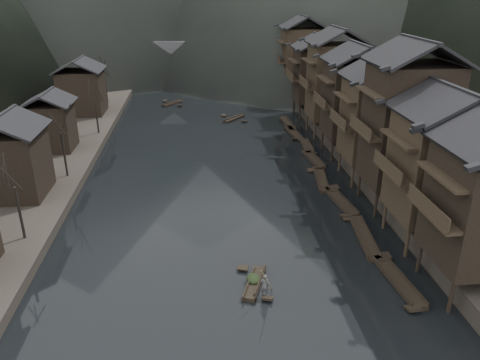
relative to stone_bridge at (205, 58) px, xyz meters
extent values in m
plane|color=black|center=(0.00, -72.00, -5.11)|extent=(300.00, 300.00, 0.00)
cube|color=#2D2823|center=(35.00, -32.00, -4.21)|extent=(40.00, 200.00, 1.80)
cylinder|color=black|center=(14.20, -82.40, -3.81)|extent=(0.30, 0.30, 2.90)
cylinder|color=black|center=(14.20, -77.60, -3.81)|extent=(0.30, 0.30, 2.90)
cylinder|color=black|center=(16.95, -77.60, -3.81)|extent=(0.30, 0.30, 2.90)
cube|color=#2F261A|center=(13.30, -80.00, 1.17)|extent=(1.20, 5.70, 0.25)
cylinder|color=#2F261A|center=(14.20, -75.40, -3.81)|extent=(0.30, 0.30, 2.90)
cylinder|color=#2F261A|center=(14.20, -70.60, -3.81)|extent=(0.30, 0.30, 2.90)
cylinder|color=#2F261A|center=(16.95, -75.40, -3.81)|extent=(0.30, 0.30, 2.90)
cylinder|color=#2F261A|center=(16.95, -70.60, -3.81)|extent=(0.30, 0.30, 2.90)
cube|color=#2F261A|center=(17.30, -73.00, 1.76)|extent=(7.00, 6.00, 8.54)
cube|color=#2F261A|center=(13.30, -73.00, 1.33)|extent=(1.20, 5.70, 0.25)
cylinder|color=black|center=(14.20, -68.40, -3.81)|extent=(0.30, 0.30, 2.90)
cylinder|color=black|center=(14.20, -63.60, -3.81)|extent=(0.30, 0.30, 2.90)
cylinder|color=black|center=(16.95, -68.40, -3.81)|extent=(0.30, 0.30, 2.90)
cylinder|color=black|center=(16.95, -63.60, -3.81)|extent=(0.30, 0.30, 2.90)
cube|color=black|center=(17.30, -66.00, 3.14)|extent=(7.00, 6.00, 11.30)
cube|color=#2F261A|center=(13.30, -66.00, 2.58)|extent=(1.20, 5.70, 0.25)
cylinder|color=#2F261A|center=(14.20, -61.40, -3.81)|extent=(0.30, 0.30, 2.90)
cylinder|color=#2F261A|center=(14.20, -56.60, -3.81)|extent=(0.30, 0.30, 2.90)
cylinder|color=#2F261A|center=(16.95, -61.40, -3.81)|extent=(0.30, 0.30, 2.90)
cylinder|color=#2F261A|center=(16.95, -56.60, -3.81)|extent=(0.30, 0.30, 2.90)
cube|color=#2F261A|center=(17.30, -59.00, 1.82)|extent=(7.00, 6.00, 8.66)
cube|color=#2F261A|center=(13.30, -59.00, 1.39)|extent=(1.20, 5.70, 0.25)
cylinder|color=black|center=(14.20, -53.40, -3.81)|extent=(0.30, 0.30, 2.90)
cylinder|color=black|center=(14.20, -48.60, -3.81)|extent=(0.30, 0.30, 2.90)
cylinder|color=black|center=(16.95, -53.40, -3.81)|extent=(0.30, 0.30, 2.90)
cylinder|color=black|center=(16.95, -48.60, -3.81)|extent=(0.30, 0.30, 2.90)
cube|color=black|center=(17.30, -51.00, 2.08)|extent=(7.00, 6.00, 9.18)
cube|color=#2F261A|center=(13.30, -51.00, 1.62)|extent=(1.20, 5.70, 0.25)
cylinder|color=#2F261A|center=(14.20, -44.40, -3.81)|extent=(0.30, 0.30, 2.90)
cylinder|color=#2F261A|center=(14.20, -39.60, -3.81)|extent=(0.30, 0.30, 2.90)
cylinder|color=#2F261A|center=(16.95, -44.40, -3.81)|extent=(0.30, 0.30, 2.90)
cylinder|color=#2F261A|center=(16.95, -39.60, -3.81)|extent=(0.30, 0.30, 2.90)
cube|color=#2F261A|center=(17.30, -42.00, 2.61)|extent=(7.00, 6.00, 10.24)
cube|color=#2F261A|center=(13.30, -42.00, 2.10)|extent=(1.20, 5.70, 0.25)
cylinder|color=black|center=(14.20, -34.40, -3.81)|extent=(0.30, 0.30, 2.90)
cylinder|color=black|center=(14.20, -29.60, -3.81)|extent=(0.30, 0.30, 2.90)
cylinder|color=black|center=(16.95, -34.40, -3.81)|extent=(0.30, 0.30, 2.90)
cylinder|color=black|center=(16.95, -29.60, -3.81)|extent=(0.30, 0.30, 2.90)
cube|color=black|center=(17.30, -32.00, 1.66)|extent=(7.00, 6.00, 8.35)
cube|color=#2F261A|center=(13.30, -32.00, 1.25)|extent=(1.20, 5.70, 0.25)
cylinder|color=#2F261A|center=(14.20, -22.40, -3.81)|extent=(0.30, 0.30, 2.90)
cylinder|color=#2F261A|center=(14.20, -17.60, -3.81)|extent=(0.30, 0.30, 2.90)
cylinder|color=#2F261A|center=(16.95, -22.40, -3.81)|extent=(0.30, 0.30, 2.90)
cylinder|color=#2F261A|center=(16.95, -17.60, -3.81)|extent=(0.30, 0.30, 2.90)
cube|color=#2F261A|center=(17.30, -20.00, 2.69)|extent=(7.00, 6.00, 10.40)
cube|color=#2F261A|center=(13.30, -20.00, 2.17)|extent=(1.20, 5.70, 0.25)
cube|color=black|center=(-20.50, -62.00, -0.66)|extent=(6.00, 6.00, 6.50)
cube|color=black|center=(-20.50, -48.00, -1.01)|extent=(5.00, 5.00, 5.80)
cube|color=black|center=(-20.50, -30.00, -0.51)|extent=(6.50, 6.50, 6.80)
cylinder|color=black|center=(-17.00, -71.10, -1.61)|extent=(0.24, 0.24, 4.61)
cylinder|color=black|center=(-17.00, -57.40, -1.44)|extent=(0.24, 0.24, 4.93)
cylinder|color=black|center=(-17.00, -41.47, -1.68)|extent=(0.24, 0.24, 4.45)
cylinder|color=black|center=(-17.00, -23.28, -1.49)|extent=(0.24, 0.24, 4.84)
cube|color=black|center=(12.13, -78.80, -4.96)|extent=(1.70, 6.88, 0.30)
cube|color=black|center=(12.13, -78.80, -4.78)|extent=(1.74, 6.75, 0.10)
cube|color=black|center=(12.42, -75.55, -4.82)|extent=(1.01, 0.92, 0.35)
cube|color=black|center=(11.84, -82.06, -4.82)|extent=(1.01, 0.92, 0.35)
cube|color=black|center=(11.83, -72.33, -4.96)|extent=(1.82, 7.69, 0.30)
cube|color=black|center=(11.83, -72.33, -4.78)|extent=(1.86, 7.54, 0.10)
cube|color=black|center=(11.48, -68.69, -4.82)|extent=(1.02, 1.02, 0.37)
cube|color=black|center=(12.18, -75.97, -4.82)|extent=(1.02, 1.02, 0.37)
cube|color=black|center=(11.83, -65.04, -4.96)|extent=(1.87, 6.94, 0.30)
cube|color=black|center=(11.83, -65.04, -4.78)|extent=(1.91, 6.81, 0.10)
cube|color=black|center=(12.21, -61.77, -4.82)|extent=(1.02, 0.94, 0.35)
cube|color=black|center=(11.46, -68.31, -4.82)|extent=(1.02, 0.94, 0.35)
cube|color=black|center=(11.31, -59.61, -4.96)|extent=(1.95, 6.37, 0.30)
cube|color=black|center=(11.31, -59.61, -4.78)|extent=(1.99, 6.26, 0.10)
cube|color=black|center=(10.89, -56.62, -4.82)|extent=(1.03, 0.90, 0.33)
cube|color=black|center=(11.72, -62.59, -4.82)|extent=(1.03, 0.90, 0.33)
cube|color=black|center=(12.05, -52.88, -4.96)|extent=(1.67, 6.17, 0.30)
cube|color=black|center=(12.05, -52.88, -4.78)|extent=(1.72, 6.06, 0.10)
cube|color=black|center=(12.33, -49.97, -4.82)|extent=(1.00, 0.84, 0.33)
cube|color=black|center=(11.77, -55.80, -4.82)|extent=(1.00, 0.84, 0.33)
cube|color=black|center=(12.34, -47.78, -4.96)|extent=(1.49, 6.01, 0.30)
cube|color=black|center=(12.34, -47.78, -4.78)|extent=(1.53, 5.89, 0.10)
cube|color=black|center=(12.15, -44.93, -4.82)|extent=(0.98, 0.80, 0.32)
cube|color=black|center=(12.53, -50.62, -4.82)|extent=(0.98, 0.80, 0.32)
cube|color=black|center=(11.72, -41.33, -4.96)|extent=(1.58, 6.54, 0.30)
cube|color=black|center=(11.72, -41.33, -4.78)|extent=(1.62, 6.41, 0.10)
cube|color=black|center=(11.96, -38.23, -4.82)|extent=(0.99, 0.86, 0.34)
cube|color=black|center=(11.49, -44.43, -4.82)|extent=(0.99, 0.86, 0.34)
cube|color=black|center=(11.79, -36.80, -4.96)|extent=(1.35, 7.49, 0.30)
cube|color=black|center=(11.79, -36.80, -4.78)|extent=(1.40, 7.34, 0.10)
cube|color=black|center=(11.91, -33.23, -4.82)|extent=(0.97, 0.94, 0.36)
cube|color=black|center=(11.66, -40.38, -4.82)|extent=(0.97, 0.94, 0.36)
cube|color=black|center=(3.67, -32.77, -4.96)|extent=(3.91, 4.48, 0.30)
cube|color=black|center=(3.67, -32.77, -4.78)|extent=(3.89, 4.43, 0.10)
cube|color=black|center=(2.17, -30.93, -4.82)|extent=(1.05, 1.02, 0.30)
cube|color=black|center=(5.18, -34.62, -4.82)|extent=(1.05, 1.02, 0.30)
cube|color=black|center=(-6.76, -21.43, -4.96)|extent=(3.73, 4.39, 0.30)
cube|color=black|center=(-6.76, -21.43, -4.78)|extent=(3.71, 4.35, 0.10)
cube|color=black|center=(-8.17, -19.62, -4.82)|extent=(1.04, 0.99, 0.30)
cube|color=black|center=(-5.35, -23.25, -4.82)|extent=(1.04, 0.99, 0.30)
cube|color=black|center=(-0.28, -9.08, -4.96)|extent=(3.41, 4.93, 0.30)
cube|color=black|center=(-0.28, -9.08, -4.78)|extent=(3.40, 4.87, 0.10)
cube|color=black|center=(0.93, -6.95, -4.82)|extent=(1.05, 0.98, 0.30)
cube|color=black|center=(-1.50, -11.21, -4.82)|extent=(1.05, 0.98, 0.30)
cube|color=black|center=(5.23, -0.50, -4.96)|extent=(3.04, 4.85, 0.30)
cube|color=black|center=(5.23, -0.50, -4.78)|extent=(3.04, 4.79, 0.10)
cube|color=black|center=(6.26, 1.62, -4.82)|extent=(1.03, 0.92, 0.30)
cube|color=black|center=(4.21, -2.62, -4.82)|extent=(1.03, 0.92, 0.30)
cube|color=#4C4C4F|center=(0.00, 0.00, 2.09)|extent=(40.00, 6.00, 1.60)
cube|color=#4C4C4F|center=(0.00, -2.70, 3.39)|extent=(40.00, 0.50, 1.00)
cube|color=#4C4C4F|center=(0.00, 2.70, 3.39)|extent=(40.00, 0.50, 1.00)
cube|color=#4C4C4F|center=(-14.00, 0.00, -1.91)|extent=(3.20, 6.00, 6.40)
cube|color=#4C4C4F|center=(-4.50, 0.00, -1.91)|extent=(3.20, 6.00, 6.40)
cube|color=#4C4C4F|center=(4.50, 0.00, -1.91)|extent=(3.20, 6.00, 6.40)
cube|color=#4C4C4F|center=(14.00, 0.00, -1.91)|extent=(3.20, 6.00, 6.40)
cube|color=black|center=(1.51, -78.11, -4.96)|extent=(2.26, 4.32, 0.30)
cube|color=black|center=(1.51, -78.11, -4.78)|extent=(2.28, 4.25, 0.10)
cube|color=black|center=(0.85, -76.19, -4.82)|extent=(0.92, 0.76, 0.28)
cube|color=black|center=(2.18, -80.04, -4.82)|extent=(0.92, 0.76, 0.28)
ellipsoid|color=black|center=(1.44, -77.91, -4.37)|extent=(1.02, 1.33, 0.61)
imported|color=#505052|center=(2.04, -79.64, -3.83)|extent=(0.68, 0.52, 1.69)
cylinder|color=#8C7A51|center=(2.24, -79.64, -1.23)|extent=(1.38, 2.35, 3.51)
camera|label=1|loc=(-2.22, -106.60, 15.43)|focal=35.00mm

